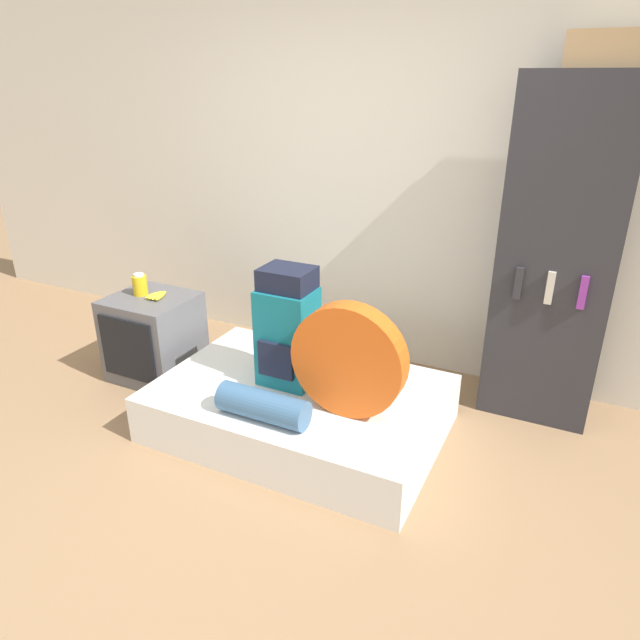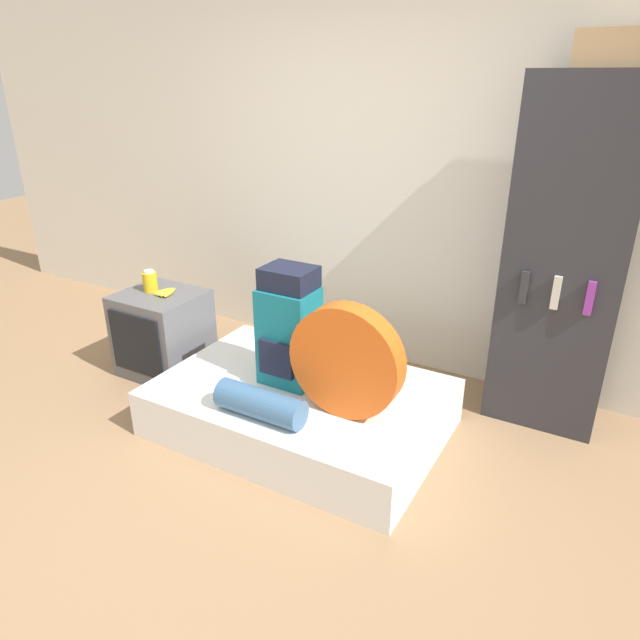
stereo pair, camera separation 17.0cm
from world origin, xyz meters
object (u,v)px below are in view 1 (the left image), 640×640
Objects in this scene: backpack at (287,329)px; sleeping_roll at (263,405)px; tent_bag at (349,360)px; canister at (140,285)px; cardboard_box at (609,49)px; television at (154,337)px; bookshelf at (557,259)px.

sleeping_roll is (0.08, -0.41, -0.26)m from backpack.
canister is (-1.66, 0.28, 0.06)m from tent_bag.
cardboard_box is at bearing 15.43° from canister.
canister reaches higher than television.
backpack is 2.18m from cardboard_box.
television is at bearing 170.45° from tent_bag.
canister is 3.05m from cardboard_box.
tent_bag is 1.06× the size of television.
tent_bag is at bearing -131.58° from bookshelf.
canister is at bearing 170.29° from tent_bag.
sleeping_roll is 1.43m from canister.
tent_bag is at bearing 35.39° from sleeping_roll.
tent_bag is 4.17× the size of canister.
cardboard_box is (1.31, 1.27, 1.71)m from sleeping_roll.
sleeping_roll is at bearing -23.66° from television.
cardboard_box is (0.07, 0.03, 1.08)m from bookshelf.
canister is at bearing -164.76° from bookshelf.
cardboard_box reaches higher than canister.
television is (-1.58, 0.27, -0.30)m from tent_bag.
cardboard_box is (2.60, 0.72, 1.42)m from canister.
bookshelf is at bearing 45.05° from sleeping_roll.
bookshelf reaches higher than canister.
tent_bag is 1.69m from canister.
cardboard_box is at bearing 21.78° from bookshelf.
television is at bearing -163.67° from cardboard_box.
backpack reaches higher than television.
bookshelf reaches higher than television.
sleeping_roll is 2.50m from cardboard_box.
tent_bag is 1.57× the size of cardboard_box.
television is 0.29× the size of bookshelf.
canister is (-1.29, 0.55, 0.29)m from sleeping_roll.
tent_bag is at bearing -9.71° from canister.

